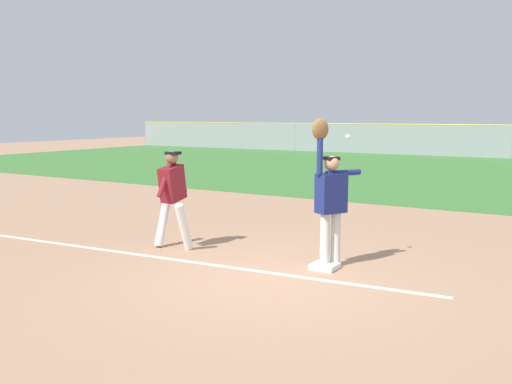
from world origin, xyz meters
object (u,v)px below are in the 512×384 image
(parked_car_green, at_px, (507,144))
(fielder, at_px, (330,195))
(first_base, at_px, (325,266))
(runner, at_px, (172,192))
(parked_car_black, at_px, (410,141))
(baseball, at_px, (348,137))

(parked_car_green, bearing_deg, fielder, -93.32)
(fielder, bearing_deg, first_base, 115.59)
(parked_car_green, bearing_deg, runner, -99.05)
(runner, xyz_separation_m, parked_car_black, (-3.85, 28.30, -0.32))
(fielder, relative_size, parked_car_green, 0.50)
(baseball, bearing_deg, first_base, -106.37)
(parked_car_green, bearing_deg, parked_car_black, 176.18)
(runner, bearing_deg, parked_car_green, 82.01)
(runner, xyz_separation_m, baseball, (2.96, 0.64, 1.00))
(fielder, height_order, parked_car_green, fielder)
(fielder, relative_size, parked_car_black, 0.50)
(baseball, relative_size, parked_car_black, 0.02)
(first_base, xyz_separation_m, runner, (-2.82, -0.17, 0.96))
(parked_car_black, bearing_deg, baseball, -80.64)
(fielder, xyz_separation_m, parked_car_green, (-1.03, 28.16, -0.45))
(baseball, distance_m, parked_car_black, 28.52)
(first_base, xyz_separation_m, parked_car_green, (-1.02, 28.29, 0.63))
(runner, bearing_deg, parked_car_black, 93.38)
(fielder, distance_m, runner, 2.85)
(fielder, height_order, runner, fielder)
(fielder, xyz_separation_m, runner, (-2.84, -0.29, -0.12))
(parked_car_green, bearing_deg, baseball, -93.03)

